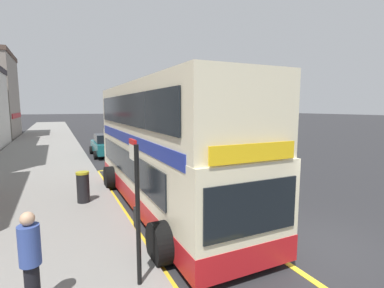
% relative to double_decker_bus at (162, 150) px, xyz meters
% --- Properties ---
extents(ground_plane, '(260.00, 260.00, 0.00)m').
position_rel_double_decker_bus_xyz_m(ground_plane, '(2.46, 27.37, -2.06)').
color(ground_plane, '#28282B').
extents(pavement_near, '(6.00, 76.00, 0.14)m').
position_rel_double_decker_bus_xyz_m(pavement_near, '(-4.54, 27.37, -1.99)').
color(pavement_near, gray).
rests_on(pavement_near, ground).
extents(double_decker_bus, '(3.25, 10.66, 4.40)m').
position_rel_double_decker_bus_xyz_m(double_decker_bus, '(0.00, 0.00, 0.00)').
color(double_decker_bus, beige).
rests_on(double_decker_bus, ground).
extents(bus_bay_markings, '(2.86, 14.20, 0.01)m').
position_rel_double_decker_bus_xyz_m(bus_bay_markings, '(-0.12, -0.21, -2.06)').
color(bus_bay_markings, yellow).
rests_on(bus_bay_markings, ground).
extents(bus_stop_sign, '(0.09, 0.51, 2.84)m').
position_rel_double_decker_bus_xyz_m(bus_stop_sign, '(-2.10, -4.47, -0.27)').
color(bus_stop_sign, black).
rests_on(bus_stop_sign, pavement_near).
extents(parked_car_maroon_kerbside, '(2.09, 4.20, 1.62)m').
position_rel_double_decker_bus_xyz_m(parked_car_maroon_kerbside, '(7.06, 37.29, -1.26)').
color(parked_car_maroon_kerbside, maroon).
rests_on(parked_car_maroon_kerbside, ground).
extents(parked_car_white_far, '(2.09, 4.20, 1.62)m').
position_rel_double_decker_bus_xyz_m(parked_car_white_far, '(7.37, 18.68, -1.26)').
color(parked_car_white_far, silver).
rests_on(parked_car_white_far, ground).
extents(parked_car_teal_behind, '(2.09, 4.20, 1.62)m').
position_rel_double_decker_bus_xyz_m(parked_car_teal_behind, '(-0.15, 11.97, -1.26)').
color(parked_car_teal_behind, '#196066').
rests_on(parked_car_teal_behind, ground).
extents(pedestrian_waiting_near_sign, '(0.34, 0.34, 1.76)m').
position_rel_double_decker_bus_xyz_m(pedestrian_waiting_near_sign, '(-3.92, -4.52, -0.96)').
color(pedestrian_waiting_near_sign, black).
rests_on(pedestrian_waiting_near_sign, pavement_near).
extents(litter_bin, '(0.46, 0.46, 1.13)m').
position_rel_double_decker_bus_xyz_m(litter_bin, '(-2.66, 1.11, -1.36)').
color(litter_bin, black).
rests_on(litter_bin, pavement_near).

